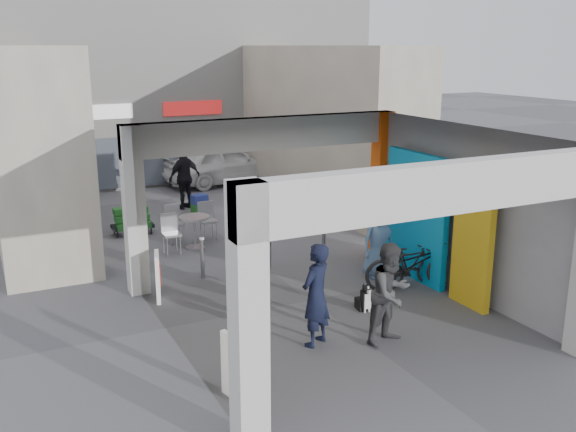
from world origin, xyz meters
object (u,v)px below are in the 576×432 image
border_collie (364,299)px  man_crates (185,177)px  white_van (225,163)px  bicycle_front (412,264)px  bicycle_rear (411,266)px  produce_stand (132,224)px  man_with_dog (316,295)px  cafe_set (186,232)px  man_back_turned (391,294)px  man_elderly (378,240)px

border_collie → man_crates: 9.42m
border_collie → white_van: bearing=90.6°
bicycle_front → bicycle_rear: 0.16m
produce_stand → man_with_dog: bearing=-92.1°
cafe_set → man_crates: 3.97m
produce_stand → man_with_dog: (1.30, -8.10, 0.62)m
man_crates → bicycle_front: bearing=82.8°
man_crates → white_van: size_ratio=0.44×
man_back_turned → man_elderly: 3.27m
cafe_set → border_collie: cafe_set is taller
man_back_turned → bicycle_front: 2.71m
man_with_dog → man_back_turned: 1.29m
man_crates → bicycle_rear: bearing=83.3°
cafe_set → man_with_dog: man_with_dog is taller
produce_stand → man_elderly: size_ratio=0.65×
border_collie → bicycle_rear: (1.59, 0.67, 0.22)m
produce_stand → man_back_turned: man_back_turned is taller
man_with_dog → bicycle_rear: man_with_dog is taller
cafe_set → bicycle_rear: 6.01m
man_with_dog → bicycle_rear: bearing=176.6°
border_collie → man_crates: (-0.68, 9.36, 0.77)m
produce_stand → man_back_turned: size_ratio=0.61×
bicycle_rear → white_van: (0.20, 11.72, 0.32)m
produce_stand → border_collie: size_ratio=1.90×
man_with_dog → white_van: man_with_dog is taller
border_collie → man_back_turned: size_ratio=0.32×
bicycle_front → white_van: bearing=12.2°
border_collie → white_van: 12.54m
border_collie → man_with_dog: 1.90m
man_crates → man_with_dog: bearing=63.8°
border_collie → man_with_dog: size_ratio=0.32×
man_with_dog → man_crates: (0.87, 10.23, 0.09)m
man_elderly → white_van: (0.51, 10.91, -0.08)m
bicycle_front → man_back_turned: bearing=148.8°
man_back_turned → man_crates: man_crates is taller
cafe_set → white_van: white_van is taller
produce_stand → man_with_dog: size_ratio=0.60×
man_back_turned → bicycle_rear: size_ratio=1.21×
man_with_dog → bicycle_front: man_with_dog is taller
cafe_set → white_van: (3.62, 6.78, 0.42)m
cafe_set → border_collie: 5.90m
man_elderly → man_crates: (-1.97, 7.88, 0.15)m
man_elderly → man_crates: size_ratio=0.85×
white_van → produce_stand: bearing=132.8°
cafe_set → man_with_dog: 6.51m
cafe_set → produce_stand: (-1.02, 1.62, -0.07)m
man_crates → man_elderly: bearing=82.6°
man_back_turned → bicycle_rear: man_back_turned is taller
white_van → man_crates: bearing=135.5°
border_collie → man_back_turned: (-0.35, -1.35, 0.67)m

